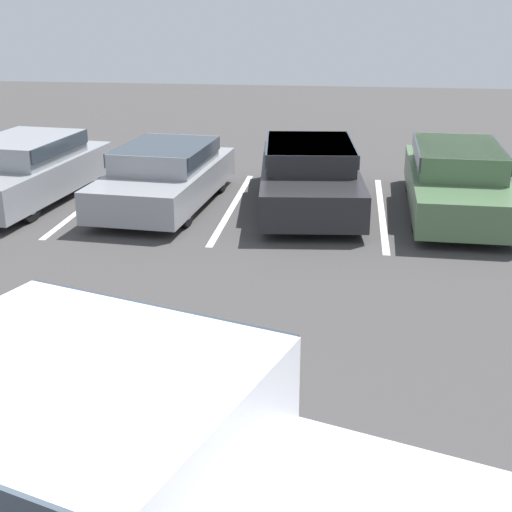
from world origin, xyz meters
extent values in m
cube|color=white|center=(-2.86, 10.18, 0.00)|extent=(0.12, 4.93, 0.01)
cube|color=white|center=(0.00, 10.18, 0.00)|extent=(0.12, 4.93, 0.01)
cube|color=white|center=(2.87, 10.18, 0.00)|extent=(0.12, 4.93, 0.01)
cube|color=silver|center=(0.63, 0.40, 1.55)|extent=(2.65, 2.46, 0.63)
cube|color=#2D3842|center=(0.63, 0.40, 1.69)|extent=(2.62, 2.51, 0.35)
cylinder|color=black|center=(-0.53, 1.68, 0.41)|extent=(0.87, 0.54, 0.82)
cylinder|color=#ADADB2|center=(-0.53, 1.68, 0.41)|extent=(0.53, 0.44, 0.45)
cube|color=gray|center=(-4.15, 10.04, 0.49)|extent=(2.21, 4.54, 0.64)
cube|color=gray|center=(-4.14, 10.13, 1.03)|extent=(1.79, 2.43, 0.44)
cube|color=#2D3842|center=(-4.14, 10.13, 1.12)|extent=(1.85, 2.39, 0.27)
cylinder|color=black|center=(-3.52, 8.70, 0.31)|extent=(0.27, 0.64, 0.62)
cylinder|color=#ADADB2|center=(-3.52, 8.70, 0.31)|extent=(0.26, 0.36, 0.34)
cylinder|color=black|center=(-3.26, 11.23, 0.31)|extent=(0.27, 0.64, 0.62)
cylinder|color=#ADADB2|center=(-3.26, 11.23, 0.31)|extent=(0.26, 0.36, 0.34)
cylinder|color=black|center=(-4.79, 11.39, 0.31)|extent=(0.27, 0.64, 0.62)
cylinder|color=#ADADB2|center=(-4.79, 11.39, 0.31)|extent=(0.26, 0.36, 0.34)
cube|color=gray|center=(-1.31, 10.07, 0.47)|extent=(2.07, 4.33, 0.58)
cube|color=gray|center=(-1.30, 10.15, 0.97)|extent=(1.70, 2.30, 0.42)
cube|color=#2D3842|center=(-1.30, 10.15, 1.05)|extent=(1.77, 2.26, 0.25)
cylinder|color=black|center=(-0.66, 8.79, 0.32)|extent=(0.28, 0.65, 0.64)
cylinder|color=#ADADB2|center=(-0.66, 8.79, 0.32)|extent=(0.27, 0.37, 0.35)
cylinder|color=black|center=(-2.14, 8.91, 0.32)|extent=(0.28, 0.65, 0.64)
cylinder|color=#ADADB2|center=(-2.14, 8.91, 0.32)|extent=(0.27, 0.37, 0.35)
cylinder|color=black|center=(-0.47, 11.22, 0.32)|extent=(0.28, 0.65, 0.64)
cylinder|color=#ADADB2|center=(-0.47, 11.22, 0.32)|extent=(0.27, 0.37, 0.35)
cylinder|color=black|center=(-1.95, 11.34, 0.32)|extent=(0.28, 0.65, 0.64)
cylinder|color=#ADADB2|center=(-1.95, 11.34, 0.32)|extent=(0.27, 0.37, 0.35)
cube|color=#232326|center=(1.46, 10.42, 0.49)|extent=(2.27, 4.82, 0.63)
cube|color=#232326|center=(1.45, 10.52, 1.01)|extent=(1.83, 2.57, 0.42)
cube|color=#2D3842|center=(1.45, 10.52, 1.10)|extent=(1.90, 2.53, 0.25)
cylinder|color=black|center=(2.38, 9.15, 0.31)|extent=(0.28, 0.64, 0.62)
cylinder|color=#ADADB2|center=(2.38, 9.15, 0.31)|extent=(0.26, 0.36, 0.34)
cylinder|color=black|center=(0.81, 9.00, 0.31)|extent=(0.28, 0.64, 0.62)
cylinder|color=#ADADB2|center=(0.81, 9.00, 0.31)|extent=(0.26, 0.36, 0.34)
cylinder|color=black|center=(2.11, 11.85, 0.31)|extent=(0.28, 0.64, 0.62)
cylinder|color=#ADADB2|center=(2.11, 11.85, 0.31)|extent=(0.26, 0.36, 0.34)
cylinder|color=black|center=(0.54, 11.69, 0.31)|extent=(0.28, 0.64, 0.62)
cylinder|color=#ADADB2|center=(0.54, 11.69, 0.31)|extent=(0.26, 0.36, 0.34)
cube|color=#4C6B47|center=(4.22, 10.33, 0.48)|extent=(1.83, 4.78, 0.62)
cube|color=#4C6B47|center=(4.22, 10.43, 1.03)|extent=(1.56, 2.50, 0.46)
cube|color=#2D3842|center=(4.22, 10.43, 1.12)|extent=(1.63, 2.45, 0.28)
cylinder|color=black|center=(4.91, 8.94, 0.31)|extent=(0.22, 0.63, 0.63)
cylinder|color=#ADADB2|center=(4.91, 8.94, 0.31)|extent=(0.23, 0.35, 0.35)
cylinder|color=black|center=(3.45, 8.98, 0.31)|extent=(0.22, 0.63, 0.63)
cylinder|color=#ADADB2|center=(3.45, 8.98, 0.31)|extent=(0.23, 0.35, 0.35)
cylinder|color=black|center=(4.99, 11.69, 0.31)|extent=(0.22, 0.63, 0.63)
cylinder|color=#ADADB2|center=(4.99, 11.69, 0.31)|extent=(0.23, 0.35, 0.35)
cylinder|color=black|center=(3.52, 11.73, 0.31)|extent=(0.22, 0.63, 0.63)
cylinder|color=#ADADB2|center=(3.52, 11.73, 0.31)|extent=(0.23, 0.35, 0.35)
camera|label=1|loc=(2.20, -3.03, 3.87)|focal=50.00mm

